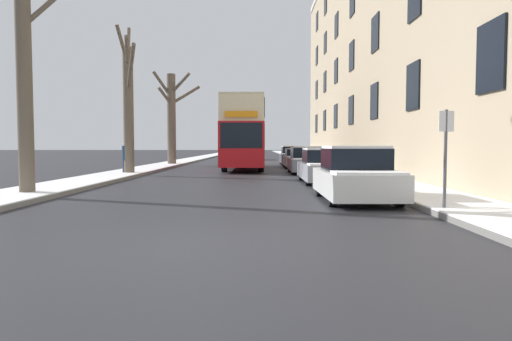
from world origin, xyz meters
TOP-DOWN VIEW (x-y plane):
  - ground_plane at (0.00, 0.00)m, footprint 320.00×320.00m
  - sidewalk_left at (-5.85, 53.00)m, footprint 2.21×130.00m
  - sidewalk_right at (5.85, 53.00)m, footprint 2.21×130.00m
  - terrace_facade_right at (11.45, 22.41)m, footprint 9.10×46.33m
  - bare_tree_left_0 at (-5.62, 6.41)m, footprint 3.15×2.57m
  - bare_tree_left_1 at (-5.47, 16.05)m, footprint 1.49×3.92m
  - bare_tree_left_2 at (-5.48, 27.50)m, footprint 3.47×1.64m
  - double_decker_bus at (0.13, 22.61)m, footprint 2.48×11.06m
  - parked_car_0 at (3.66, 5.53)m, footprint 1.84×3.92m
  - parked_car_1 at (3.66, 11.62)m, footprint 1.75×4.39m
  - parked_car_2 at (3.66, 18.01)m, footprint 1.88×4.22m
  - parked_car_3 at (3.66, 23.97)m, footprint 1.79×4.40m
  - parked_car_4 at (3.66, 29.16)m, footprint 1.79×3.97m
  - oncoming_van at (-2.03, 43.13)m, footprint 2.02×5.53m
  - pedestrian_left_sidewalk at (-5.66, 16.13)m, footprint 0.38×0.38m
  - street_sign_post at (5.05, 3.02)m, footprint 0.32×0.07m

SIDE VIEW (x-z plane):
  - ground_plane at x=0.00m, z-range 0.00..0.00m
  - sidewalk_left at x=-5.85m, z-range 0.00..0.16m
  - sidewalk_right at x=5.85m, z-range 0.00..0.16m
  - parked_car_3 at x=3.66m, z-range -0.04..1.28m
  - parked_car_1 at x=3.66m, z-range -0.05..1.35m
  - parked_car_2 at x=3.66m, z-range -0.06..1.41m
  - parked_car_0 at x=3.66m, z-range -0.06..1.43m
  - parked_car_4 at x=3.66m, z-range -0.06..1.44m
  - pedestrian_left_sidewalk at x=-5.66m, z-range 0.08..1.81m
  - street_sign_post at x=5.05m, z-range 0.18..2.45m
  - oncoming_van at x=-2.03m, z-range 0.10..2.56m
  - double_decker_bus at x=0.13m, z-range 0.28..4.60m
  - bare_tree_left_1 at x=-5.47m, z-range -0.20..7.43m
  - bare_tree_left_2 at x=-5.48m, z-range 0.22..7.24m
  - bare_tree_left_0 at x=-5.62m, z-range -0.36..9.18m
  - terrace_facade_right at x=11.45m, z-range 0.00..17.08m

